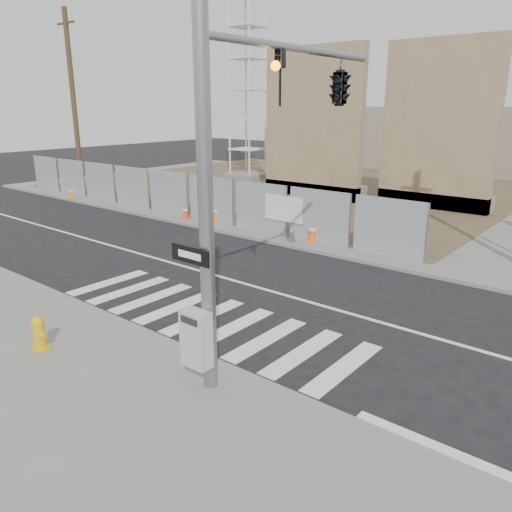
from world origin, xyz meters
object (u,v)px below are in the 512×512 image
Objects in this scene: signal_pole at (301,121)px; fire_hydrant at (39,333)px; crane_tower at (247,44)px; traffic_cone_a at (72,193)px; traffic_cone_d at (312,232)px; traffic_cone_b at (185,212)px; traffic_cone_c at (216,214)px.

signal_pole is 7.00m from fire_hydrant.
signal_pole is at bearing 49.70° from fire_hydrant.
crane_tower reaches higher than fire_hydrant.
traffic_cone_a is at bearing -98.92° from crane_tower.
signal_pole is at bearing -59.48° from traffic_cone_d.
traffic_cone_d reaches higher than traffic_cone_a.
crane_tower is 28.52× the size of traffic_cone_b.
signal_pole is 11.25× the size of traffic_cone_a.
traffic_cone_a is at bearing 162.19° from signal_pole.
traffic_cone_d is at bearing -1.24° from traffic_cone_c.
traffic_cone_b is at bearing -61.58° from crane_tower.
fire_hydrant is at bearing -63.91° from traffic_cone_c.
signal_pole is 20.94m from traffic_cone_a.
traffic_cone_d reaches higher than traffic_cone_b.
traffic_cone_c reaches higher than traffic_cone_b.
traffic_cone_c is 1.04× the size of traffic_cone_d.
traffic_cone_a is at bearing 149.93° from fire_hydrant.
traffic_cone_c is at bearing 178.76° from traffic_cone_d.
traffic_cone_c is 5.13m from traffic_cone_d.
crane_tower reaches higher than traffic_cone_a.
traffic_cone_c is (1.57, 0.40, 0.06)m from traffic_cone_b.
fire_hydrant is at bearing -88.36° from traffic_cone_d.
signal_pole is 9.48× the size of fire_hydrant.
traffic_cone_a is 8.70m from traffic_cone_b.
crane_tower is at bearing 124.62° from traffic_cone_c.
crane_tower is 23.65× the size of traffic_cone_c.
fire_hydrant reaches higher than traffic_cone_a.
traffic_cone_b is 1.62m from traffic_cone_c.
traffic_cone_d is (13.38, -12.06, -8.54)m from crane_tower.
signal_pole reaches higher than traffic_cone_a.
fire_hydrant is 12.37m from traffic_cone_c.
traffic_cone_d is (6.70, 0.29, 0.05)m from traffic_cone_b.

